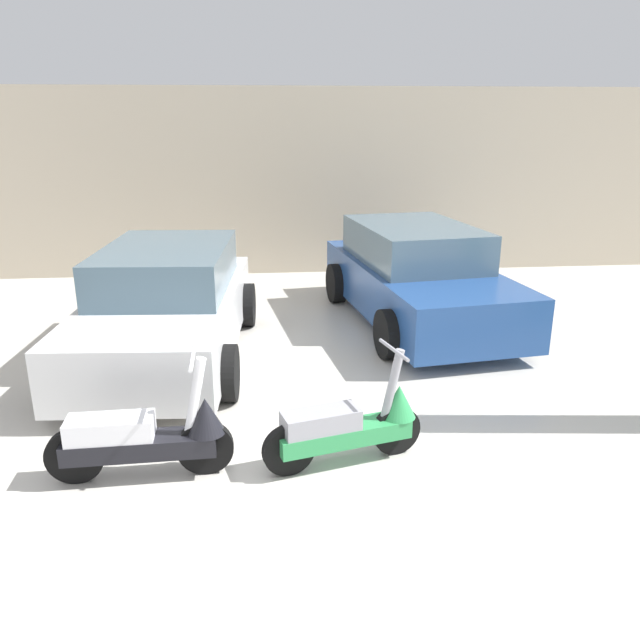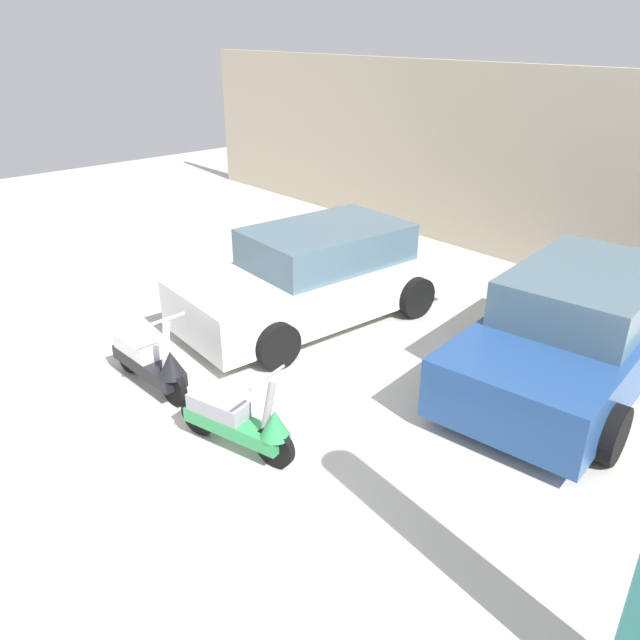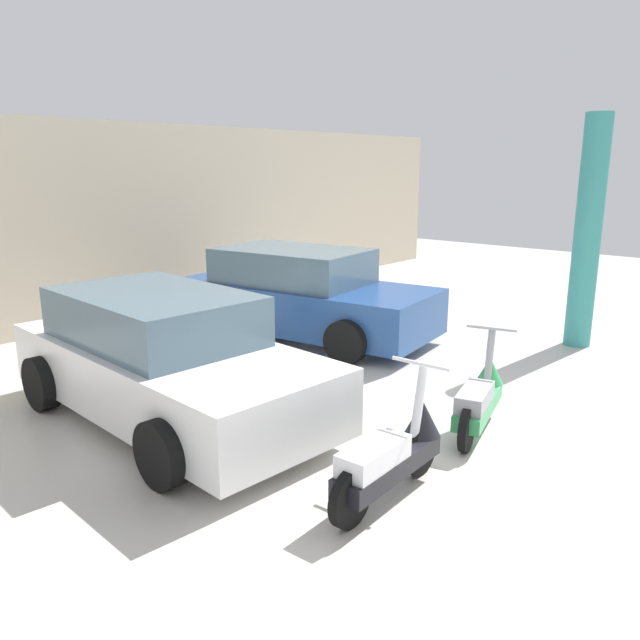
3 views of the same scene
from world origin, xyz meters
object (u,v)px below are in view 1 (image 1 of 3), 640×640
object	(u,v)px
scooter_front_left	(148,436)
car_rear_center	(417,276)
scooter_front_right	(351,425)
car_rear_left	(167,306)

from	to	relation	value
scooter_front_left	car_rear_center	world-z (taller)	car_rear_center
scooter_front_left	scooter_front_right	world-z (taller)	scooter_front_left
scooter_front_left	car_rear_center	xyz separation A→B (m)	(3.09, 3.78, 0.28)
car_rear_center	car_rear_left	bearing A→B (deg)	-79.71
scooter_front_right	car_rear_left	bearing A→B (deg)	109.97
scooter_front_left	car_rear_left	world-z (taller)	car_rear_left
car_rear_left	car_rear_center	world-z (taller)	car_rear_center
scooter_front_right	car_rear_left	distance (m)	3.22
scooter_front_right	car_rear_left	xyz separation A→B (m)	(-1.83, 2.63, 0.28)
scooter_front_left	car_rear_center	distance (m)	4.89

